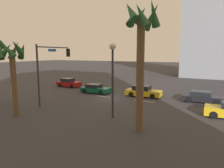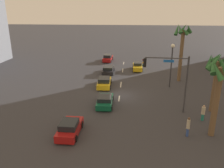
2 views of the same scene
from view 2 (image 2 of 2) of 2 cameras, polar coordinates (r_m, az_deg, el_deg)
ground_plane at (r=31.12m, az=1.84°, el=-2.83°), size 220.00×220.00×0.00m
lane_stripe_0 at (r=48.28m, az=2.89°, el=5.13°), size 2.22×0.14×0.01m
lane_stripe_1 at (r=42.85m, az=2.65°, el=3.33°), size 2.42×0.14×0.01m
lane_stripe_2 at (r=35.29m, az=2.19°, el=-0.14°), size 2.53×0.14×0.01m
lane_stripe_3 at (r=30.16m, az=1.74°, el=-3.55°), size 1.89×0.14×0.01m
car_0 at (r=49.81m, az=-1.03°, el=6.38°), size 4.33×1.97×1.48m
car_1 at (r=40.99m, az=-0.93°, el=3.48°), size 4.46×1.97×1.27m
car_2 at (r=27.97m, az=-1.76°, el=-4.13°), size 4.19×2.00×1.24m
car_3 at (r=34.30m, az=-1.91°, el=0.43°), size 4.52×2.08×1.42m
car_4 at (r=22.36m, az=-10.32°, el=-10.58°), size 4.00×1.92×1.40m
car_5 at (r=43.32m, az=6.25°, el=4.29°), size 4.07×1.78×1.40m
traffic_signal at (r=25.94m, az=14.44°, el=2.19°), size 0.51×4.92×6.41m
streetlamp at (r=34.10m, az=14.46°, el=6.32°), size 0.56×0.56×6.35m
pedestrian_0 at (r=22.63m, az=18.14°, el=-9.78°), size 0.38×0.38×1.92m
pedestrian_1 at (r=26.12m, az=21.42°, el=-6.51°), size 0.44×0.44×1.73m
palm_tree_0 at (r=21.96m, az=24.92°, el=1.02°), size 2.78×2.73×7.71m
palm_tree_1 at (r=37.19m, az=16.84°, el=9.93°), size 2.55×2.78×8.96m
palm_tree_2 at (r=27.45m, az=24.31°, el=3.12°), size 2.40×2.68×6.76m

